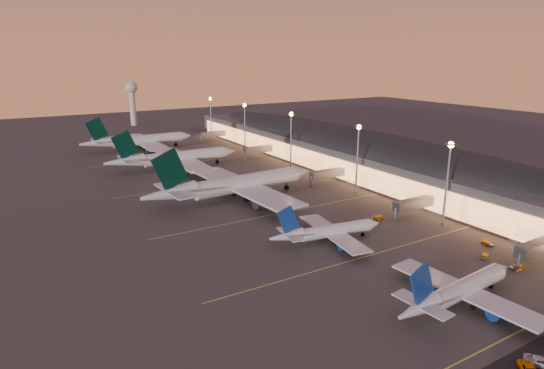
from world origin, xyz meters
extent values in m
plane|color=#3F3C3A|center=(0.00, 0.00, 0.00)|extent=(700.00, 700.00, 0.00)
cylinder|color=silver|center=(3.26, -32.70, 3.49)|extent=(23.16, 5.72, 3.90)
cone|color=silver|center=(16.52, -31.64, 3.49)|extent=(4.00, 4.18, 3.90)
cone|color=silver|center=(-13.32, -34.03, 3.98)|extent=(10.63, 4.72, 3.90)
cube|color=silver|center=(2.15, -32.79, 2.81)|extent=(9.26, 33.28, 0.43)
cylinder|color=navy|center=(2.31, -25.53, 1.49)|extent=(5.39, 3.33, 2.93)
cylinder|color=navy|center=(3.47, -39.94, 1.49)|extent=(5.39, 3.33, 2.93)
cube|color=navy|center=(-12.81, -33.99, 9.04)|extent=(7.17, 1.15, 8.46)
cube|color=silver|center=(-12.07, -33.93, 4.56)|extent=(4.63, 12.09, 0.27)
cylinder|color=black|center=(12.85, -31.93, 0.77)|extent=(0.34, 0.34, 1.54)
cylinder|color=black|center=(12.85, -31.93, 0.55)|extent=(1.14, 0.77, 1.09)
cylinder|color=black|center=(1.20, -30.13, 0.77)|extent=(0.34, 0.34, 1.54)
cylinder|color=black|center=(1.20, -30.13, 0.55)|extent=(1.14, 0.77, 1.09)
cylinder|color=black|center=(1.63, -35.57, 0.77)|extent=(0.34, 0.34, 1.54)
cylinder|color=black|center=(1.63, -35.57, 0.55)|extent=(1.14, 0.77, 1.09)
cylinder|color=silver|center=(0.29, 7.24, 3.21)|extent=(21.39, 6.67, 3.59)
cone|color=silver|center=(12.40, 5.43, 3.21)|extent=(3.90, 4.05, 3.59)
cone|color=silver|center=(-14.85, 9.50, 3.66)|extent=(9.95, 4.96, 3.59)
cube|color=silver|center=(-0.72, 7.39, 2.58)|extent=(10.53, 30.81, 0.40)
cylinder|color=navy|center=(0.93, 13.87, 1.37)|extent=(5.11, 3.37, 2.69)
cylinder|color=navy|center=(-1.03, 0.71, 1.37)|extent=(5.11, 3.37, 2.69)
cube|color=navy|center=(-14.38, 9.43, 8.32)|extent=(6.59, 1.51, 7.79)
cube|color=silver|center=(-13.71, 9.33, 4.20)|extent=(4.97, 11.27, 0.25)
cylinder|color=black|center=(9.05, 5.93, 0.71)|extent=(0.33, 0.33, 1.42)
cylinder|color=black|center=(9.05, 5.93, 0.50)|extent=(1.09, 0.77, 1.01)
cylinder|color=black|center=(-1.02, 9.98, 0.71)|extent=(0.33, 0.33, 1.42)
cylinder|color=black|center=(-1.02, 9.98, 0.50)|extent=(1.09, 0.77, 1.01)
cylinder|color=black|center=(-1.77, 5.01, 0.71)|extent=(0.33, 0.33, 1.42)
cylinder|color=black|center=(-1.77, 5.01, 0.50)|extent=(1.09, 0.77, 1.01)
cylinder|color=silver|center=(-1.71, 56.04, 5.67)|extent=(42.00, 8.79, 6.30)
cone|color=silver|center=(22.45, 57.49, 5.67)|extent=(7.09, 6.70, 6.30)
cone|color=silver|center=(-31.92, 54.23, 6.46)|extent=(19.17, 7.42, 6.30)
cube|color=silver|center=(-3.73, 55.92, 4.57)|extent=(15.73, 61.56, 0.69)
cylinder|color=slate|center=(-3.19, 69.38, 2.44)|extent=(9.68, 5.28, 4.73)
cylinder|color=slate|center=(-1.58, 42.62, 2.44)|extent=(9.68, 5.28, 4.73)
cube|color=black|center=(-30.98, 54.29, 14.61)|extent=(12.47, 1.69, 13.99)
cube|color=silver|center=(-29.64, 54.37, 7.41)|extent=(8.03, 22.30, 0.44)
cylinder|color=black|center=(15.77, 57.09, 1.26)|extent=(0.53, 0.53, 2.52)
cylinder|color=black|center=(15.77, 57.09, 0.88)|extent=(1.83, 1.21, 1.77)
cylinder|color=black|center=(-5.33, 60.24, 1.26)|extent=(0.53, 0.53, 2.52)
cylinder|color=black|center=(-5.33, 60.24, 0.88)|extent=(1.83, 1.21, 1.77)
cylinder|color=black|center=(-4.81, 51.43, 1.26)|extent=(0.53, 0.53, 2.52)
cylinder|color=black|center=(-4.81, 51.43, 0.88)|extent=(1.83, 1.21, 1.77)
cylinder|color=silver|center=(-4.72, 112.13, 5.17)|extent=(38.07, 6.17, 5.75)
cone|color=silver|center=(17.35, 111.89, 5.17)|extent=(6.19, 5.82, 5.75)
cone|color=silver|center=(-32.30, 112.44, 5.89)|extent=(17.23, 5.94, 5.75)
cube|color=silver|center=(-6.56, 112.15, 4.17)|extent=(11.66, 55.68, 0.63)
cylinder|color=slate|center=(-5.19, 124.36, 2.23)|extent=(8.63, 4.41, 4.31)
cylinder|color=slate|center=(-5.47, 99.92, 2.23)|extent=(8.63, 4.41, 4.31)
cube|color=black|center=(-31.44, 112.44, 13.31)|extent=(11.35, 0.99, 12.76)
cube|color=silver|center=(-30.22, 112.42, 6.75)|extent=(6.36, 20.07, 0.40)
cylinder|color=black|center=(11.25, 111.95, 1.15)|extent=(0.46, 0.46, 2.30)
cylinder|color=black|center=(11.25, 111.95, 0.80)|extent=(1.62, 1.02, 1.61)
cylinder|color=black|center=(-7.74, 116.19, 1.15)|extent=(0.46, 0.46, 2.30)
cylinder|color=black|center=(-7.74, 116.19, 0.80)|extent=(1.62, 1.02, 1.61)
cylinder|color=black|center=(-7.83, 108.15, 1.15)|extent=(0.46, 0.46, 2.30)
cylinder|color=black|center=(-7.83, 108.15, 0.80)|extent=(1.62, 1.02, 1.61)
cylinder|color=silver|center=(-6.65, 165.12, 5.15)|extent=(37.92, 6.34, 5.72)
cone|color=silver|center=(15.32, 165.47, 5.15)|extent=(6.19, 5.82, 5.72)
cone|color=silver|center=(-34.10, 164.67, 5.86)|extent=(17.17, 6.00, 5.72)
cube|color=silver|center=(-8.48, 165.09, 4.15)|extent=(11.88, 55.47, 0.63)
cylinder|color=slate|center=(-7.46, 177.27, 2.22)|extent=(8.61, 4.43, 4.29)
cylinder|color=slate|center=(-7.06, 152.94, 2.22)|extent=(8.61, 4.43, 4.29)
cube|color=black|center=(-33.24, 164.68, 13.25)|extent=(11.29, 1.04, 12.69)
cube|color=silver|center=(-32.02, 164.70, 6.72)|extent=(6.43, 20.00, 0.40)
cylinder|color=black|center=(9.24, 165.37, 1.14)|extent=(0.47, 0.47, 2.29)
cylinder|color=black|center=(9.24, 165.37, 0.80)|extent=(1.62, 1.03, 1.60)
cylinder|color=black|center=(-9.76, 169.07, 1.14)|extent=(0.47, 0.47, 2.29)
cylinder|color=black|center=(-9.76, 169.07, 0.80)|extent=(1.62, 1.03, 1.60)
cylinder|color=black|center=(-9.63, 161.06, 1.14)|extent=(0.47, 0.47, 2.29)
cylinder|color=black|center=(-9.63, 161.06, 0.80)|extent=(1.62, 1.03, 1.60)
cube|color=#4C4C51|center=(62.00, 72.50, 6.00)|extent=(40.00, 255.00, 12.00)
ellipsoid|color=black|center=(62.00, 72.50, 12.00)|extent=(39.00, 253.00, 10.92)
cube|color=#FFA35C|center=(41.80, 72.50, 5.00)|extent=(0.40, 244.80, 8.00)
cube|color=slate|center=(34.00, -30.00, 4.50)|extent=(16.00, 3.20, 3.00)
cylinder|color=gray|center=(26.00, -30.00, 2.20)|extent=(0.70, 0.70, 4.40)
cube|color=slate|center=(34.00, 10.00, 4.50)|extent=(16.00, 3.20, 3.00)
cylinder|color=gray|center=(26.00, 10.00, 2.20)|extent=(0.70, 0.70, 4.40)
cube|color=slate|center=(34.00, 55.00, 4.50)|extent=(16.00, 3.20, 3.00)
cylinder|color=gray|center=(26.00, 55.00, 2.20)|extent=(0.70, 0.70, 4.40)
cube|color=slate|center=(34.00, 112.00, 4.50)|extent=(16.00, 3.20, 3.00)
cylinder|color=gray|center=(26.00, 112.00, 2.20)|extent=(0.70, 0.70, 4.40)
cube|color=slate|center=(34.00, 168.00, 4.50)|extent=(16.00, 3.20, 3.00)
cylinder|color=gray|center=(26.00, 168.00, 2.20)|extent=(0.70, 0.70, 4.40)
cylinder|color=gray|center=(36.00, 0.00, 12.50)|extent=(0.70, 0.70, 25.00)
cube|color=gray|center=(36.00, 0.00, 25.20)|extent=(2.20, 2.20, 0.50)
sphere|color=#FFC34F|center=(36.00, 0.00, 25.00)|extent=(1.80, 1.80, 1.80)
cylinder|color=gray|center=(36.00, 40.00, 12.50)|extent=(0.70, 0.70, 25.00)
cube|color=gray|center=(36.00, 40.00, 25.20)|extent=(2.20, 2.20, 0.50)
sphere|color=#FFC34F|center=(36.00, 40.00, 25.00)|extent=(1.80, 1.80, 1.80)
cylinder|color=gray|center=(36.00, 85.00, 12.50)|extent=(0.70, 0.70, 25.00)
cube|color=gray|center=(36.00, 85.00, 25.20)|extent=(2.20, 2.20, 0.50)
sphere|color=#FFC34F|center=(36.00, 85.00, 25.00)|extent=(1.80, 1.80, 1.80)
cylinder|color=gray|center=(36.00, 130.00, 12.50)|extent=(0.70, 0.70, 25.00)
cube|color=gray|center=(36.00, 130.00, 25.20)|extent=(2.20, 2.20, 0.50)
sphere|color=#FFC34F|center=(36.00, 130.00, 25.00)|extent=(1.80, 1.80, 1.80)
cylinder|color=gray|center=(36.00, 175.00, 12.50)|extent=(0.70, 0.70, 25.00)
cube|color=gray|center=(36.00, 175.00, 25.20)|extent=(2.20, 2.20, 0.50)
sphere|color=#FFC34F|center=(36.00, 175.00, 25.00)|extent=(1.80, 1.80, 1.80)
cylinder|color=silver|center=(10.00, 260.00, 13.00)|extent=(4.40, 4.40, 26.00)
sphere|color=silver|center=(10.00, 260.00, 28.00)|extent=(9.00, 9.00, 9.00)
cube|color=#D8C659|center=(0.00, -45.00, 0.01)|extent=(90.00, 0.36, 0.00)
cube|color=#D8C659|center=(0.00, -5.00, 0.01)|extent=(90.00, 0.36, 0.00)
cube|color=#D8C659|center=(0.00, 35.00, 0.01)|extent=(90.00, 0.36, 0.00)
cube|color=#D8C659|center=(0.00, 80.00, 0.01)|extent=(90.00, 0.36, 0.00)
cube|color=#D8C659|center=(0.00, 135.00, 0.01)|extent=(90.00, 0.36, 0.00)
cube|color=orange|center=(27.16, -29.62, 0.49)|extent=(2.45, 1.98, 0.97)
cube|color=slate|center=(25.67, -29.07, 0.35)|extent=(1.56, 1.51, 0.71)
cylinder|color=black|center=(28.14, -29.27, 0.19)|extent=(0.42, 0.28, 0.39)
cylinder|color=black|center=(27.68, -30.52, 0.19)|extent=(0.42, 0.28, 0.39)
cylinder|color=black|center=(26.65, -28.72, 0.19)|extent=(0.42, 0.28, 0.39)
cylinder|color=black|center=(26.19, -29.97, 0.19)|extent=(0.42, 0.28, 0.39)
cube|color=orange|center=(25.83, -21.60, 0.54)|extent=(2.76, 2.37, 1.08)
cube|color=slate|center=(24.25, -22.40, 0.39)|extent=(1.80, 1.76, 0.78)
cylinder|color=black|center=(26.28, -20.55, 0.22)|extent=(0.46, 0.35, 0.43)
cylinder|color=black|center=(26.94, -21.86, 0.22)|extent=(0.46, 0.35, 0.43)
cylinder|color=black|center=(24.71, -21.35, 0.22)|extent=(0.46, 0.35, 0.43)
cylinder|color=black|center=(25.37, -22.66, 0.22)|extent=(0.46, 0.35, 0.43)
cube|color=orange|center=(22.41, 13.90, 0.61)|extent=(2.72, 1.77, 1.22)
cube|color=slate|center=(20.42, 13.98, 0.44)|extent=(1.61, 1.50, 0.89)
cylinder|color=black|center=(23.44, 14.69, 0.24)|extent=(0.49, 0.22, 0.49)
cylinder|color=black|center=(23.38, 13.03, 0.24)|extent=(0.49, 0.22, 0.49)
cylinder|color=black|center=(21.45, 14.77, 0.24)|extent=(0.49, 0.22, 0.49)
cylinder|color=black|center=(21.39, 13.11, 0.24)|extent=(0.49, 0.22, 0.49)
cube|color=orange|center=(33.99, -16.19, 0.48)|extent=(1.46, 2.19, 0.97)
cube|color=slate|center=(33.88, -17.77, 0.35)|extent=(1.22, 1.30, 0.70)
cylinder|color=black|center=(33.39, -15.36, 0.19)|extent=(0.18, 0.40, 0.39)
cylinder|color=black|center=(34.70, -15.45, 0.19)|extent=(0.18, 0.40, 0.39)
cylinder|color=black|center=(33.28, -16.93, 0.19)|extent=(0.18, 0.40, 0.39)
cylinder|color=black|center=(34.59, -17.02, 0.19)|extent=(0.18, 0.40, 0.39)
imported|color=silver|center=(-3.94, -52.62, 0.75)|extent=(5.11, 5.85, 1.50)
camera|label=1|loc=(-75.96, -85.11, 49.91)|focal=30.00mm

